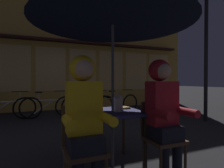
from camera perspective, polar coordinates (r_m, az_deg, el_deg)
ground_plane at (r=2.59m, az=0.25°, el=-25.03°), size 60.00×60.00×0.00m
cafe_table at (r=2.38m, az=0.25°, el=-11.06°), size 0.72×0.72×0.74m
patio_umbrella at (r=2.50m, az=0.25°, el=22.66°), size 2.10×2.10×2.31m
lantern at (r=2.29m, az=2.00°, el=-5.87°), size 0.11×0.11×0.23m
chair_left at (r=1.94m, az=-9.36°, el=-18.43°), size 0.40×0.40×0.87m
chair_right at (r=2.33m, az=15.27°, el=-15.11°), size 0.40×0.40×0.87m
person_left_hooded at (r=1.80m, az=-9.00°, el=-8.22°), size 0.45×0.56×1.40m
person_right_hooded at (r=2.21m, az=16.21°, el=-6.51°), size 0.45×0.56×1.40m
shopfront_building at (r=7.96m, az=-9.89°, el=15.12°), size 10.00×0.93×6.20m
street_lamp at (r=5.87m, az=28.20°, el=16.46°), size 0.32×0.32×3.88m
bicycle_second at (r=5.88m, az=-31.43°, el=-6.89°), size 1.65×0.39×0.84m
bicycle_third at (r=5.80m, az=-19.83°, el=-6.90°), size 1.68×0.16×0.84m
bicycle_fourth at (r=5.82m, az=-7.85°, el=-6.84°), size 1.68×0.24×0.84m
bicycle_fifth at (r=6.16m, az=2.20°, el=-6.40°), size 1.65×0.40×0.84m
book at (r=2.53m, az=3.29°, el=-7.69°), size 0.21×0.16×0.02m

